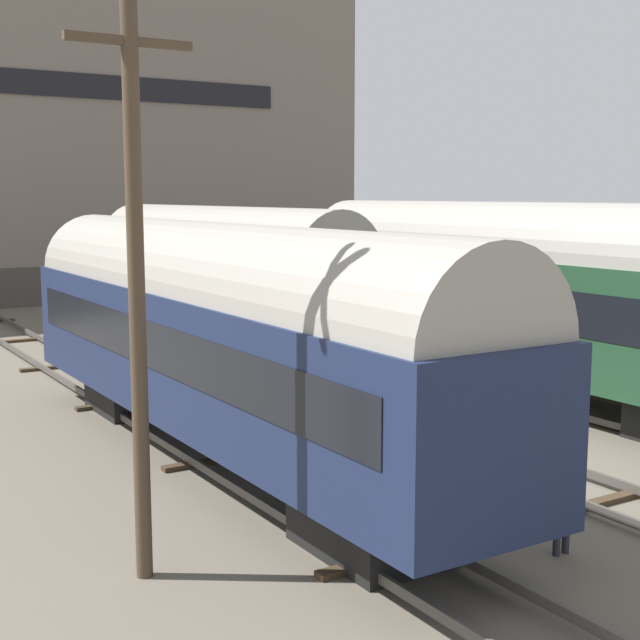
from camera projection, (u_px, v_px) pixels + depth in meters
name	position (u px, v px, depth m)	size (l,w,h in m)	color
ground_plane	(491.00, 462.00, 18.70)	(200.00, 200.00, 0.00)	#60594C
track_left	(292.00, 496.00, 16.17)	(2.60, 60.00, 0.26)	#4C4742
track_middle	(491.00, 456.00, 18.68)	(2.60, 60.00, 0.26)	#4C4742
train_car_green	(518.00, 287.00, 24.38)	(3.09, 17.15, 5.37)	black
train_car_navy	(221.00, 329.00, 18.23)	(2.99, 16.72, 5.02)	black
train_car_grey	(217.00, 274.00, 29.49)	(2.86, 15.43, 5.20)	black
person_worker	(563.00, 492.00, 13.78)	(0.32, 0.32, 1.69)	#282833
utility_pole	(136.00, 272.00, 12.50)	(1.80, 0.24, 8.68)	#473828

